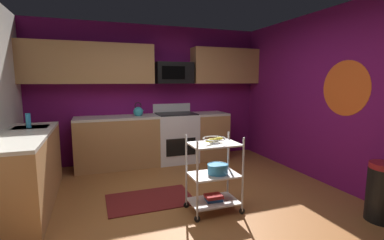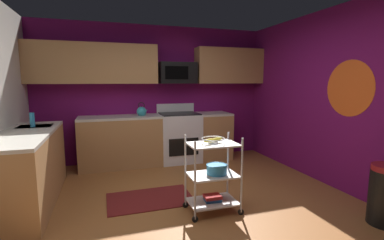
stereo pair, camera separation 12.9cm
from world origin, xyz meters
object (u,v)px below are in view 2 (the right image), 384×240
at_px(mixing_bowl_large, 217,169).
at_px(kettle, 142,111).
at_px(dish_soap_bottle, 32,120).
at_px(oven_range, 179,137).
at_px(fruit_bowl, 213,140).
at_px(rolling_cart, 213,175).
at_px(book_stack, 212,198).
at_px(microwave, 177,73).

xyz_separation_m(mixing_bowl_large, kettle, (-0.59, 2.17, 0.48)).
bearing_deg(dish_soap_bottle, kettle, 27.36).
relative_size(oven_range, fruit_bowl, 4.04).
bearing_deg(fruit_bowl, kettle, 103.88).
bearing_deg(fruit_bowl, dish_soap_bottle, 147.91).
xyz_separation_m(rolling_cart, dish_soap_bottle, (-2.14, 1.34, 0.57)).
bearing_deg(book_stack, mixing_bowl_large, 0.00).
bearing_deg(fruit_bowl, book_stack, -90.00).
bearing_deg(dish_soap_bottle, fruit_bowl, -32.09).
height_order(oven_range, kettle, kettle).
distance_m(microwave, mixing_bowl_large, 2.57).
height_order(rolling_cart, fruit_bowl, rolling_cart).
distance_m(microwave, kettle, 1.01).
bearing_deg(book_stack, rolling_cart, 0.00).
height_order(book_stack, dish_soap_bottle, dish_soap_bottle).
height_order(fruit_bowl, mixing_bowl_large, fruit_bowl).
xyz_separation_m(fruit_bowl, mixing_bowl_large, (0.05, -0.00, -0.36)).
xyz_separation_m(oven_range, dish_soap_bottle, (-2.31, -0.83, 0.54)).
bearing_deg(oven_range, rolling_cart, -94.63).
bearing_deg(book_stack, dish_soap_bottle, 147.91).
distance_m(microwave, fruit_bowl, 2.43).
distance_m(mixing_bowl_large, kettle, 2.30).
xyz_separation_m(microwave, dish_soap_bottle, (-2.31, -0.94, -0.68)).
height_order(oven_range, mixing_bowl_large, oven_range).
relative_size(microwave, mixing_bowl_large, 2.78).
bearing_deg(rolling_cart, kettle, 103.88).
height_order(rolling_cart, book_stack, rolling_cart).
bearing_deg(kettle, microwave, 8.67).
relative_size(rolling_cart, dish_soap_bottle, 4.57).
bearing_deg(oven_range, book_stack, -94.63).
xyz_separation_m(mixing_bowl_large, book_stack, (-0.05, -0.00, -0.35)).
height_order(microwave, dish_soap_bottle, microwave).
bearing_deg(mixing_bowl_large, kettle, 105.10).
distance_m(oven_range, rolling_cart, 2.18).
distance_m(mixing_bowl_large, dish_soap_bottle, 2.61).
bearing_deg(mixing_bowl_large, oven_range, 86.67).
xyz_separation_m(kettle, dish_soap_bottle, (-1.60, -0.83, 0.02)).
relative_size(microwave, kettle, 2.65).
distance_m(rolling_cart, book_stack, 0.29).
xyz_separation_m(fruit_bowl, book_stack, (0.00, -0.00, -0.71)).
xyz_separation_m(oven_range, microwave, (-0.00, 0.10, 1.22)).
bearing_deg(dish_soap_bottle, microwave, 22.06).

